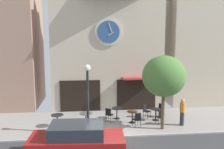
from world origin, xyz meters
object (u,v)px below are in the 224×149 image
Objects in this scene: street_tree at (164,76)px; street_lamp at (88,99)px; cafe_chair_facing_wall at (161,109)px; pedestrian_orange at (182,112)px; cafe_table_center_right at (132,115)px; cafe_chair_near_tree at (146,110)px; cafe_table_center_left at (156,112)px; cafe_chair_under_awning at (137,119)px; parked_car_red at (77,141)px; cafe_table_rightmost at (117,111)px; cafe_table_near_door at (86,116)px; cafe_table_center at (57,118)px; cafe_chair_near_lamp at (109,114)px; cafe_chair_facing_street at (160,116)px.

street_lamp is at bearing -176.78° from street_tree.
pedestrian_orange reaches higher than cafe_chair_facing_wall.
cafe_table_center_right is 0.84× the size of cafe_chair_near_tree.
cafe_chair_under_awning is at bearing -143.16° from cafe_table_center_left.
cafe_table_center_right is 2.38m from cafe_chair_facing_wall.
cafe_chair_under_awning is at bearing 43.98° from parked_car_red.
cafe_chair_near_tree is (1.98, 0.07, 0.00)m from cafe_table_rightmost.
parked_car_red reaches higher than cafe_chair_under_awning.
pedestrian_orange reaches higher than cafe_table_center_right.
cafe_table_rightmost is 1.98m from cafe_chair_near_tree.
cafe_table_rightmost is at bearing 157.31° from pedestrian_orange.
cafe_table_near_door is 1.01× the size of cafe_table_center_left.
cafe_table_center is at bearing -168.68° from cafe_chair_near_tree.
cafe_table_rightmost is at bearing 41.87° from cafe_chair_near_lamp.
pedestrian_orange reaches higher than cafe_table_center.
cafe_chair_near_tree is at bearing 48.93° from parked_car_red.
street_lamp is 0.90× the size of street_tree.
cafe_chair_facing_street reaches higher than cafe_table_near_door.
street_lamp is 4.38× the size of cafe_chair_near_lamp.
street_tree is 3.04m from cafe_table_center_left.
cafe_chair_near_tree is (5.77, 1.15, -0.02)m from cafe_table_center.
parked_car_red reaches higher than cafe_table_center.
cafe_table_rightmost is 0.83× the size of cafe_chair_near_lamp.
cafe_table_rightmost is at bearing -177.63° from cafe_chair_facing_wall.
cafe_chair_facing_street is 6.22m from parked_car_red.
cafe_chair_under_awning is 4.85m from parked_car_red.
cafe_chair_near_lamp reaches higher than cafe_table_center.
street_tree reaches higher than cafe_chair_under_awning.
cafe_table_near_door is 4.09m from parked_car_red.
cafe_table_center_right is at bearing 27.52° from street_lamp.
cafe_chair_near_lamp is 1.00× the size of cafe_chair_facing_street.
cafe_chair_facing_wall and cafe_chair_facing_street have the same top height.
pedestrian_orange is (2.83, 0.04, 0.33)m from cafe_chair_under_awning.
cafe_table_near_door is 1.53m from cafe_chair_near_lamp.
cafe_chair_facing_wall is at bearing 51.53° from cafe_table_center_left.
cafe_table_center_right is 0.84× the size of cafe_chair_facing_wall.
cafe_table_near_door is (-0.13, 1.39, -1.44)m from street_lamp.
cafe_table_near_door is 0.87× the size of cafe_chair_facing_street.
pedestrian_orange reaches higher than cafe_table_near_door.
cafe_chair_under_awning is (1.62, -1.13, 0.00)m from cafe_chair_near_lamp.
cafe_chair_near_lamp is 1.00× the size of cafe_chair_under_awning.
street_lamp is 2.67m from cafe_table_center.
pedestrian_orange reaches higher than cafe_table_center_left.
cafe_table_center_right is at bearing -155.00° from cafe_chair_facing_wall.
cafe_chair_near_lamp is (1.47, 0.42, -0.03)m from cafe_table_near_door.
cafe_chair_under_awning reaches higher than cafe_table_center_left.
pedestrian_orange is at bearing -41.88° from cafe_chair_near_tree.
cafe_chair_facing_street is at bearing 36.17° from parked_car_red.
cafe_table_center is at bearing 108.78° from parked_car_red.
cafe_table_rightmost is at bearing 152.36° from cafe_chair_facing_street.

